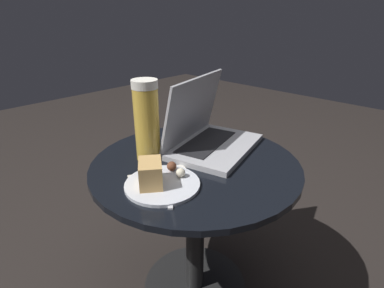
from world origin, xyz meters
TOP-DOWN VIEW (x-y plane):
  - ground_plane at (0.00, 0.00)m, footprint 6.00×6.00m
  - table at (0.00, 0.00)m, footprint 0.64×0.64m
  - napkin at (-0.14, -0.01)m, footprint 0.20×0.17m
  - laptop at (0.11, 0.04)m, footprint 0.37×0.30m
  - beer_glass at (-0.08, 0.13)m, footprint 0.08×0.08m
  - snack_plate at (-0.17, -0.02)m, footprint 0.20×0.20m
  - fork at (-0.16, -0.06)m, footprint 0.12×0.13m

SIDE VIEW (x-z plane):
  - ground_plane at x=0.00m, z-range 0.00..0.00m
  - table at x=0.00m, z-range 0.12..0.65m
  - napkin at x=-0.14m, z-range 0.53..0.53m
  - fork at x=-0.16m, z-range 0.53..0.53m
  - snack_plate at x=-0.17m, z-range 0.51..0.59m
  - laptop at x=0.11m, z-range 0.46..0.70m
  - beer_glass at x=-0.08m, z-range 0.53..0.78m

